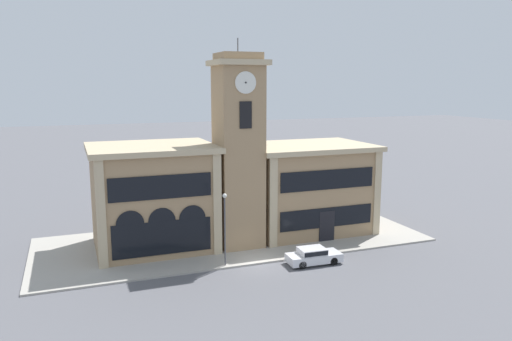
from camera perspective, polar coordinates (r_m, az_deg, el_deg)
The scene contains 7 objects.
ground_plane at distance 40.23m, azimuth 0.41°, elevation -10.71°, with size 300.00×300.00×0.00m, color #56565B.
sidewalk_kerb at distance 46.14m, azimuth -2.61°, elevation -7.89°, with size 34.60×13.32×0.15m.
clock_tower at distance 42.79m, azimuth -2.02°, elevation 2.16°, with size 4.38×4.38×17.89m.
town_hall_left_wing at distance 43.90m, azimuth -11.69°, elevation -2.96°, with size 10.54×8.82×9.03m.
town_hall_right_wing at distance 48.44m, azimuth 5.84°, elevation -1.95°, with size 11.86×8.82×8.47m.
parked_car_near at distance 40.46m, azimuth 6.56°, elevation -9.62°, with size 4.41×1.97×1.31m.
street_lamp at distance 38.61m, azimuth -3.58°, elevation -5.49°, with size 0.36×0.36×5.75m.
Camera 1 is at (-13.65, -35.11, 14.13)m, focal length 35.00 mm.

